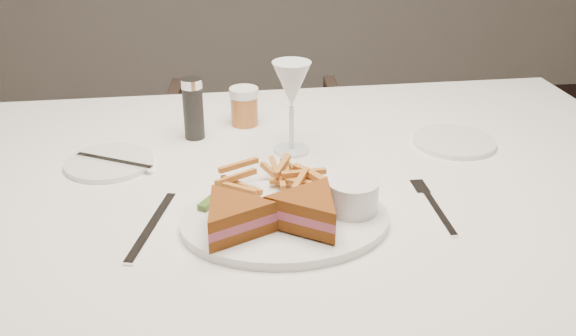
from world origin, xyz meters
The scene contains 2 objects.
chair_far centered at (-0.33, 0.91, 0.31)m, with size 0.59×0.56×0.61m, color #48362C.
table_setting centered at (-0.35, -0.11, 0.79)m, with size 0.82×0.61×0.18m.
Camera 1 is at (-0.44, -1.05, 1.26)m, focal length 40.00 mm.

